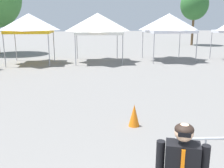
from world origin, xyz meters
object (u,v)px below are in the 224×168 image
Objects in this scene: canopy_tent_far_left at (98,24)px; tree_behind_tents_right at (194,5)px; canopy_tent_far_right at (29,23)px; traffic_cone_lot_center at (134,115)px; canopy_tent_left_of_center at (169,23)px.

tree_behind_tents_right is (12.73, 10.98, 1.99)m from canopy_tent_far_left.
canopy_tent_far_right is 13.02m from traffic_cone_lot_center.
canopy_tent_far_left is 0.54× the size of tree_behind_tents_right.
canopy_tent_left_of_center is 13.39m from traffic_cone_lot_center.
tree_behind_tents_right is at bearing 56.03° from canopy_tent_left_of_center.
canopy_tent_left_of_center is at bearing -123.97° from tree_behind_tents_right.
traffic_cone_lot_center is at bearing -115.39° from canopy_tent_left_of_center.
canopy_tent_far_left is at bearing 179.45° from canopy_tent_left_of_center.
canopy_tent_far_left is at bearing 88.32° from traffic_cone_lot_center.
canopy_tent_far_right is 0.97× the size of canopy_tent_far_left.
tree_behind_tents_right is 10.06× the size of traffic_cone_lot_center.
canopy_tent_left_of_center is at bearing 64.61° from traffic_cone_lot_center.
canopy_tent_far_right is at bearing 109.90° from traffic_cone_lot_center.
canopy_tent_left_of_center is 0.53× the size of tree_behind_tents_right.
canopy_tent_far_left is 5.30m from canopy_tent_left_of_center.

